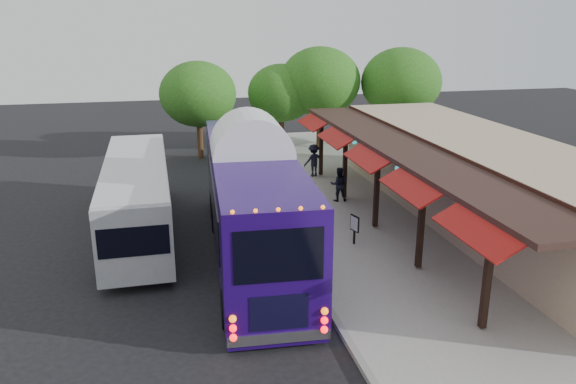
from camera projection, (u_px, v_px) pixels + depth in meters
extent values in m
plane|color=black|center=(311.00, 284.00, 18.36)|extent=(90.00, 90.00, 0.00)
cube|color=#9E9B93|center=(403.00, 227.00, 23.13)|extent=(10.00, 40.00, 0.15)
cube|color=gray|center=(286.00, 237.00, 22.08)|extent=(0.20, 40.00, 0.16)
cube|color=tan|center=(483.00, 182.00, 23.35)|extent=(5.00, 20.00, 3.60)
cube|color=black|center=(430.00, 149.00, 22.37)|extent=(0.06, 20.00, 0.60)
cube|color=#331E19|center=(405.00, 148.00, 22.12)|extent=(2.60, 20.00, 0.18)
cube|color=black|center=(488.00, 274.00, 14.90)|extent=(0.18, 0.18, 3.16)
cube|color=#9D100E|center=(478.00, 228.00, 14.41)|extent=(1.00, 3.20, 0.57)
cube|color=black|center=(421.00, 223.00, 18.63)|extent=(0.18, 0.18, 3.16)
cube|color=#9D100E|center=(412.00, 185.00, 18.14)|extent=(1.00, 3.20, 0.57)
cube|color=black|center=(377.00, 189.00, 22.35)|extent=(0.18, 0.18, 3.16)
cube|color=#9D100E|center=(368.00, 157.00, 21.86)|extent=(1.00, 3.20, 0.57)
cube|color=black|center=(345.00, 164.00, 26.08)|extent=(0.18, 0.18, 3.16)
cube|color=#9D100E|center=(337.00, 136.00, 25.59)|extent=(1.00, 3.20, 0.57)
cube|color=black|center=(321.00, 146.00, 29.80)|extent=(0.18, 0.18, 3.16)
cube|color=#9D100E|center=(314.00, 121.00, 29.31)|extent=(1.00, 3.20, 0.57)
sphere|color=teal|center=(467.00, 211.00, 16.54)|extent=(0.26, 0.26, 0.26)
sphere|color=teal|center=(398.00, 168.00, 21.19)|extent=(0.26, 0.26, 0.26)
sphere|color=teal|center=(354.00, 141.00, 25.85)|extent=(0.26, 0.26, 0.26)
cube|color=#240863|center=(252.00, 198.00, 20.00)|extent=(3.50, 13.06, 3.39)
cube|color=#240863|center=(253.00, 246.00, 20.55)|extent=(3.44, 12.93, 0.38)
ellipsoid|color=white|center=(251.00, 152.00, 19.50)|extent=(3.49, 12.80, 0.60)
cube|color=black|center=(294.00, 255.00, 13.81)|extent=(2.25, 0.16, 1.40)
cube|color=silver|center=(293.00, 335.00, 14.56)|extent=(2.70, 0.35, 0.30)
sphere|color=#FF0C0C|center=(249.00, 333.00, 14.14)|extent=(0.19, 0.19, 0.19)
sphere|color=#FF0C0C|center=(338.00, 322.00, 14.64)|extent=(0.19, 0.19, 0.19)
cylinder|color=black|center=(238.00, 309.00, 15.65)|extent=(0.39, 1.14, 1.12)
cylinder|color=black|center=(323.00, 299.00, 16.18)|extent=(0.39, 1.14, 1.12)
cylinder|color=black|center=(208.00, 207.00, 24.07)|extent=(0.39, 1.14, 1.12)
cylinder|color=black|center=(265.00, 203.00, 24.60)|extent=(0.39, 1.14, 1.12)
cube|color=gray|center=(137.00, 195.00, 22.21)|extent=(2.51, 11.03, 2.54)
cube|color=black|center=(105.00, 192.00, 21.89)|extent=(0.13, 9.36, 0.96)
cube|color=black|center=(168.00, 188.00, 22.41)|extent=(0.13, 9.36, 0.96)
cube|color=silver|center=(135.00, 163.00, 21.83)|extent=(2.46, 10.81, 0.10)
cylinder|color=black|center=(103.00, 264.00, 18.73)|extent=(0.28, 0.92, 0.92)
cylinder|color=black|center=(170.00, 258.00, 19.20)|extent=(0.28, 0.92, 0.92)
cylinder|color=black|center=(116.00, 199.00, 25.40)|extent=(0.28, 0.92, 0.92)
cylinder|color=black|center=(166.00, 196.00, 25.86)|extent=(0.28, 0.92, 0.92)
imported|color=black|center=(316.00, 239.00, 19.63)|extent=(0.65, 0.55, 1.52)
imported|color=black|center=(339.00, 184.00, 25.97)|extent=(0.85, 0.70, 1.60)
imported|color=black|center=(298.00, 182.00, 26.13)|extent=(1.11, 0.75, 1.75)
imported|color=black|center=(314.00, 160.00, 30.03)|extent=(1.25, 0.90, 1.75)
cube|color=black|center=(355.00, 230.00, 21.03)|extent=(0.08, 0.08, 1.14)
cube|color=black|center=(355.00, 223.00, 20.95)|extent=(0.18, 0.51, 0.62)
cube|color=white|center=(354.00, 223.00, 20.95)|extent=(0.13, 0.42, 0.52)
cylinder|color=#382314|center=(282.00, 131.00, 36.75)|extent=(0.36, 0.36, 2.51)
ellipsoid|color=#275314|center=(281.00, 93.00, 36.02)|extent=(4.34, 4.34, 3.69)
cylinder|color=#382314|center=(319.00, 127.00, 36.74)|extent=(0.36, 0.36, 3.00)
ellipsoid|color=#275314|center=(320.00, 81.00, 35.87)|extent=(5.18, 5.18, 4.40)
cylinder|color=#382314|center=(398.00, 127.00, 36.80)|extent=(0.36, 0.36, 2.97)
ellipsoid|color=#275314|center=(401.00, 82.00, 35.94)|extent=(5.13, 5.13, 4.36)
cylinder|color=#382314|center=(200.00, 137.00, 34.44)|extent=(0.36, 0.36, 2.67)
ellipsoid|color=#275314|center=(198.00, 94.00, 33.66)|extent=(4.62, 4.62, 3.92)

